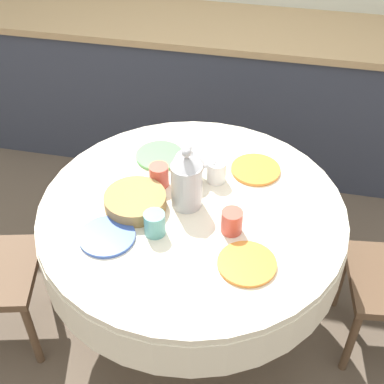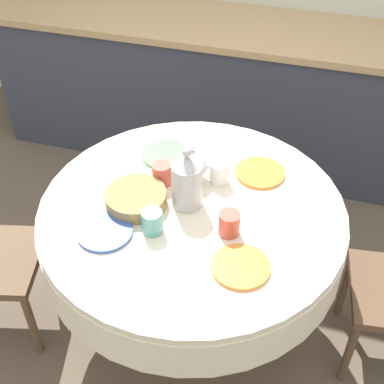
% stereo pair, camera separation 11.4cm
% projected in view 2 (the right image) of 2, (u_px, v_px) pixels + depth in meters
% --- Properties ---
extents(ground_plane, '(12.00, 12.00, 0.00)m').
position_uv_depth(ground_plane, '(192.00, 323.00, 2.58)').
color(ground_plane, brown).
extents(kitchen_counter, '(3.24, 0.64, 0.89)m').
position_uv_depth(kitchen_counter, '(255.00, 95.00, 3.31)').
color(kitchen_counter, '#383D4C').
rests_on(kitchen_counter, ground_plane).
extents(dining_table, '(1.21, 1.21, 0.76)m').
position_uv_depth(dining_table, '(192.00, 231.00, 2.16)').
color(dining_table, olive).
rests_on(dining_table, ground_plane).
extents(plate_near_left, '(0.21, 0.21, 0.01)m').
position_uv_depth(plate_near_left, '(105.00, 232.00, 1.97)').
color(plate_near_left, '#3856AD').
rests_on(plate_near_left, dining_table).
extents(cup_near_left, '(0.08, 0.08, 0.09)m').
position_uv_depth(cup_near_left, '(152.00, 222.00, 1.95)').
color(cup_near_left, '#5BA39E').
rests_on(cup_near_left, dining_table).
extents(plate_near_right, '(0.21, 0.21, 0.01)m').
position_uv_depth(plate_near_right, '(241.00, 267.00, 1.84)').
color(plate_near_right, orange).
rests_on(plate_near_right, dining_table).
extents(cup_near_right, '(0.08, 0.08, 0.09)m').
position_uv_depth(cup_near_right, '(229.00, 224.00, 1.95)').
color(cup_near_right, '#CC4C3D').
rests_on(cup_near_right, dining_table).
extents(plate_far_left, '(0.21, 0.21, 0.01)m').
position_uv_depth(plate_far_left, '(165.00, 155.00, 2.32)').
color(plate_far_left, '#5BA85B').
rests_on(plate_far_left, dining_table).
extents(cup_far_left, '(0.08, 0.08, 0.09)m').
position_uv_depth(cup_far_left, '(162.00, 174.00, 2.16)').
color(cup_far_left, '#CC4C3D').
rests_on(cup_far_left, dining_table).
extents(plate_far_right, '(0.21, 0.21, 0.01)m').
position_uv_depth(plate_far_right, '(260.00, 173.00, 2.23)').
color(plate_far_right, orange).
rests_on(plate_far_right, dining_table).
extents(cup_far_right, '(0.08, 0.08, 0.09)m').
position_uv_depth(cup_far_right, '(219.00, 173.00, 2.17)').
color(cup_far_right, white).
rests_on(cup_far_right, dining_table).
extents(coffee_carafe, '(0.12, 0.12, 0.27)m').
position_uv_depth(coffee_carafe, '(187.00, 181.00, 2.02)').
color(coffee_carafe, '#B2B2B7').
rests_on(coffee_carafe, dining_table).
extents(teapot, '(0.18, 0.13, 0.17)m').
position_uv_depth(teapot, '(193.00, 164.00, 2.16)').
color(teapot, white).
rests_on(teapot, dining_table).
extents(bread_basket, '(0.24, 0.24, 0.06)m').
position_uv_depth(bread_basket, '(136.00, 198.00, 2.08)').
color(bread_basket, '#AD844C').
rests_on(bread_basket, dining_table).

